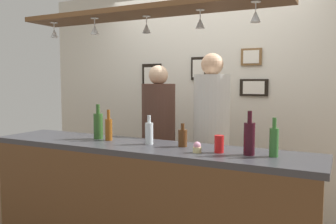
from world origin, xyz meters
name	(u,v)px	position (x,y,z in m)	size (l,w,h in m)	color
back_wall	(207,99)	(0.00, 1.10, 1.30)	(4.40, 0.06, 2.60)	silver
bar_counter	(132,191)	(0.00, -0.50, 0.68)	(2.70, 0.55, 1.01)	#38383D
overhead_glass_rack	(145,12)	(0.00, -0.30, 2.04)	(2.20, 0.36, 0.04)	brown
hanging_wineglass_far_left	(54,33)	(-0.89, -0.35, 1.93)	(0.07, 0.07, 0.13)	silver
hanging_wineglass_left	(95,29)	(-0.44, -0.36, 1.93)	(0.07, 0.07, 0.13)	silver
hanging_wineglass_center_left	(147,28)	(-0.02, -0.24, 1.93)	(0.07, 0.07, 0.13)	silver
hanging_wineglass_center	(200,22)	(0.45, -0.28, 1.93)	(0.07, 0.07, 0.13)	silver
hanging_wineglass_center_right	(256,16)	(0.87, -0.36, 1.93)	(0.07, 0.07, 0.13)	silver
person_left_brown_shirt	(159,131)	(-0.27, 0.43, 1.00)	(0.34, 0.34, 1.67)	#2D334C
person_middle_white_patterned_shirt	(211,128)	(0.29, 0.43, 1.07)	(0.34, 0.34, 1.77)	#2D334C
bottle_champagne_green	(98,125)	(-0.48, -0.28, 1.13)	(0.08, 0.08, 0.30)	#2D5623
bottle_beer_green_import	(274,141)	(1.00, -0.33, 1.11)	(0.06, 0.06, 0.26)	#336B2D
bottle_beer_amber_tall	(109,129)	(-0.36, -0.30, 1.11)	(0.06, 0.06, 0.26)	brown
bottle_wine_dark_red	(249,138)	(0.84, -0.35, 1.13)	(0.08, 0.08, 0.30)	#380F19
bottle_beer_brown_stubby	(183,137)	(0.32, -0.28, 1.08)	(0.07, 0.07, 0.18)	#512D14
bottle_soda_clear	(149,133)	(0.04, -0.30, 1.10)	(0.06, 0.06, 0.23)	silver
drink_can	(219,144)	(0.64, -0.37, 1.07)	(0.07, 0.07, 0.12)	red
cupcake	(197,148)	(0.50, -0.44, 1.05)	(0.06, 0.06, 0.08)	beige
picture_frame_upper_small	(251,57)	(0.50, 1.06, 1.76)	(0.22, 0.02, 0.18)	brown
picture_frame_crest	(199,69)	(-0.09, 1.06, 1.65)	(0.18, 0.02, 0.26)	black
picture_frame_lower_pair	(254,88)	(0.54, 1.06, 1.44)	(0.30, 0.02, 0.18)	black
picture_frame_caricature	(152,78)	(-0.71, 1.06, 1.55)	(0.26, 0.02, 0.34)	black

